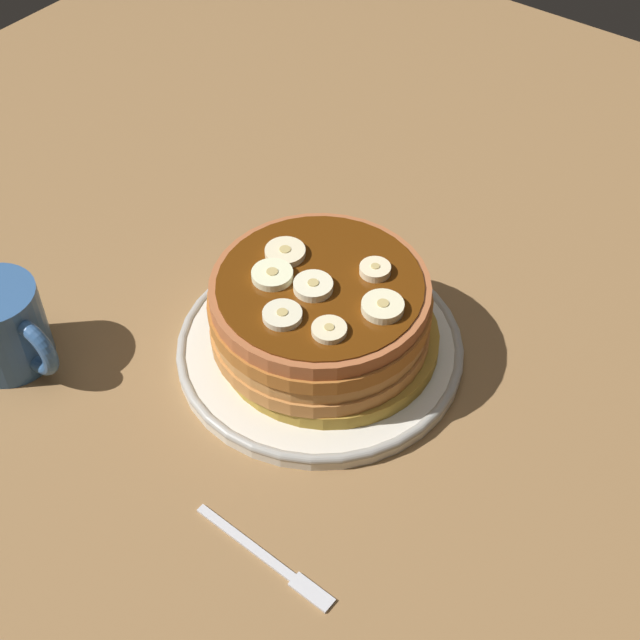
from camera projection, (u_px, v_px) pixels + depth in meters
The scene contains 12 objects.
ground_plane at pixel (320, 364), 82.57cm from camera, with size 140.00×140.00×3.00cm, color olive.
plate at pixel (320, 347), 80.90cm from camera, with size 25.67×25.67×1.53cm.
pancake_stack at pixel (321, 315), 77.88cm from camera, with size 20.19×20.18×7.49cm.
banana_slice_0 at pixel (312, 286), 74.50cm from camera, with size 3.32×3.32×0.95cm.
banana_slice_1 at pixel (329, 330), 71.15cm from camera, with size 2.84×2.84×0.77cm.
banana_slice_2 at pixel (272, 275), 75.42cm from camera, with size 3.51×3.51×0.92cm.
banana_slice_3 at pixel (375, 270), 75.85cm from camera, with size 2.66×2.66×0.95cm.
banana_slice_4 at pixel (278, 313), 72.44cm from camera, with size 3.23×3.23×0.81cm.
banana_slice_5 at pixel (383, 307), 72.78cm from camera, with size 3.49×3.49×0.97cm.
banana_slice_6 at pixel (285, 253), 77.45cm from camera, with size 3.51×3.51×0.84cm.
coffee_mug at pixel (4, 327), 78.05cm from camera, with size 10.69×7.57×8.03cm.
fork at pixel (271, 561), 66.84cm from camera, with size 13.03×1.45×0.50cm.
Camera 1 is at (32.69, -43.45, 60.77)cm, focal length 50.69 mm.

